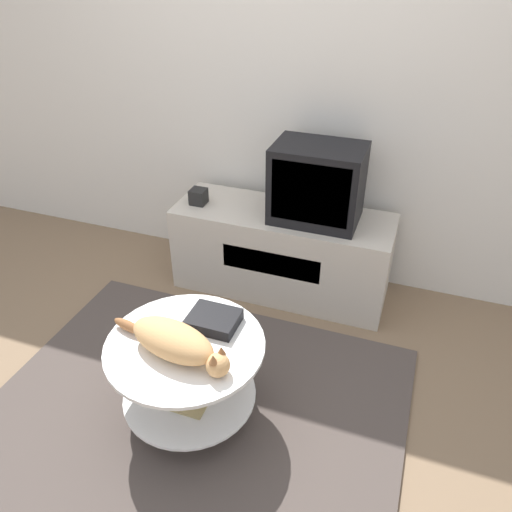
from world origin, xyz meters
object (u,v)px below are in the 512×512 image
object	(u,v)px
dvd_box	(214,320)
cat	(175,342)
tv	(317,184)
speaker	(198,196)

from	to	relation	value
dvd_box	cat	distance (m)	0.24
tv	speaker	distance (m)	0.73
speaker	cat	distance (m)	1.22
speaker	cat	bearing A→B (deg)	-69.26
dvd_box	cat	xyz separation A→B (m)	(-0.07, -0.22, 0.04)
dvd_box	tv	bearing A→B (deg)	77.73
speaker	dvd_box	xyz separation A→B (m)	(0.50, -0.92, -0.09)
speaker	cat	xyz separation A→B (m)	(0.43, -1.14, -0.05)
cat	dvd_box	bearing A→B (deg)	84.33
tv	cat	xyz separation A→B (m)	(-0.28, -1.19, -0.23)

